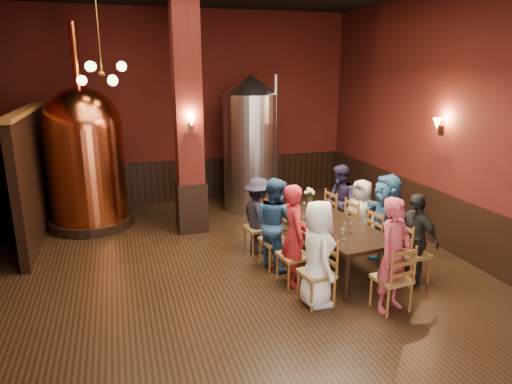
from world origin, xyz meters
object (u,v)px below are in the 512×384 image
object	(u,v)px
person_2	(275,223)
dining_table	(330,226)
person_1	(294,235)
copper_kettle	(86,156)
rose_vase	(310,194)
person_0	(317,253)
steel_vessel	(251,144)

from	to	relation	value
person_2	dining_table	bearing A→B (deg)	-130.20
dining_table	person_2	size ratio (longest dim) A/B	1.65
person_1	copper_kettle	bearing A→B (deg)	46.71
copper_kettle	rose_vase	distance (m)	4.57
person_0	person_1	xyz separation A→B (m)	(-0.08, 0.67, 0.03)
copper_kettle	rose_vase	bearing A→B (deg)	-29.68
person_1	rose_vase	world-z (taller)	person_1
dining_table	steel_vessel	world-z (taller)	steel_vessel
person_0	person_2	xyz separation A→B (m)	(-0.16, 1.32, 0.01)
person_0	rose_vase	bearing A→B (deg)	-16.72
dining_table	steel_vessel	distance (m)	3.55
dining_table	copper_kettle	distance (m)	5.12
person_0	person_2	bearing A→B (deg)	10.92
person_2	copper_kettle	world-z (taller)	copper_kettle
rose_vase	person_2	bearing A→B (deg)	-140.70
person_1	steel_vessel	world-z (taller)	steel_vessel
dining_table	person_0	distance (m)	1.31
steel_vessel	person_1	bearing A→B (deg)	-97.03
dining_table	person_0	world-z (taller)	person_0
person_0	steel_vessel	world-z (taller)	steel_vessel
copper_kettle	dining_table	bearing A→B (deg)	-40.17
dining_table	steel_vessel	bearing A→B (deg)	88.80
person_1	person_2	size ratio (longest dim) A/B	1.03
rose_vase	person_1	bearing A→B (deg)	-121.52
steel_vessel	rose_vase	distance (m)	2.51
dining_table	person_2	world-z (taller)	person_2
person_1	steel_vessel	xyz separation A→B (m)	(0.48, 3.86, 0.74)
person_2	copper_kettle	distance (m)	4.32
person_1	rose_vase	xyz separation A→B (m)	(0.89, 1.44, 0.18)
person_0	dining_table	bearing A→B (deg)	-29.44
person_2	steel_vessel	size ratio (longest dim) A/B	0.50
person_2	person_0	bearing A→B (deg)	161.02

